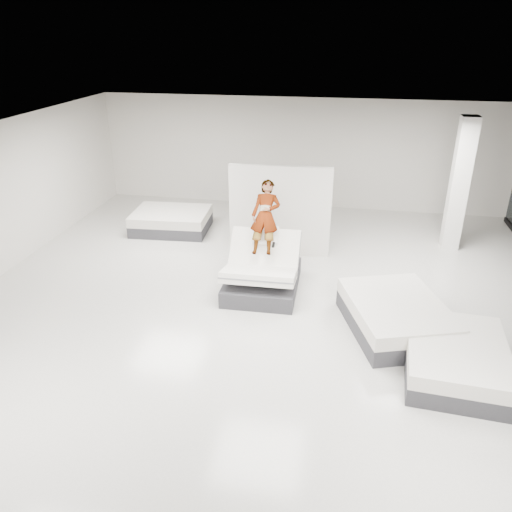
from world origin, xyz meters
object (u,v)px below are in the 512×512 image
at_px(person, 265,230).
at_px(flat_bed_left_far, 171,221).
at_px(divider_panel, 280,211).
at_px(flat_bed_right_near, 456,359).
at_px(remote, 273,245).
at_px(flat_bed_right_far, 396,316).
at_px(column, 459,185).
at_px(hero_bed, 263,273).

height_order(person, flat_bed_left_far, person).
bearing_deg(divider_panel, flat_bed_right_near, -51.79).
height_order(remote, flat_bed_right_far, remote).
xyz_separation_m(divider_panel, column, (4.11, 1.18, 0.52)).
xyz_separation_m(divider_panel, flat_bed_left_far, (-3.05, 0.98, -0.81)).
relative_size(hero_bed, flat_bed_left_far, 0.95).
height_order(divider_panel, flat_bed_left_far, divider_panel).
distance_m(person, flat_bed_right_far, 3.11).
distance_m(hero_bed, person, 0.90).
height_order(person, remote, person).
relative_size(person, flat_bed_right_far, 0.63).
relative_size(person, flat_bed_right_near, 0.75).
bearing_deg(remote, person, 122.15).
bearing_deg(remote, hero_bed, 174.66).
xyz_separation_m(hero_bed, person, (-0.01, 0.33, 0.84)).
distance_m(person, column, 5.01).
distance_m(divider_panel, column, 4.31).
relative_size(flat_bed_right_far, flat_bed_right_near, 1.19).
relative_size(remote, flat_bed_right_near, 0.07).
bearing_deg(flat_bed_left_far, column, 1.54).
xyz_separation_m(person, remote, (0.23, -0.35, -0.17)).
bearing_deg(flat_bed_right_near, flat_bed_right_far, 127.18).
bearing_deg(column, flat_bed_right_near, -98.04).
relative_size(hero_bed, remote, 13.90).
bearing_deg(flat_bed_right_near, flat_bed_left_far, 142.05).
bearing_deg(remote, column, 36.52).
distance_m(flat_bed_right_near, flat_bed_left_far, 8.16).
xyz_separation_m(person, flat_bed_left_far, (-2.97, 2.51, -0.95)).
height_order(person, flat_bed_right_near, person).
distance_m(person, divider_panel, 1.53).
xyz_separation_m(remote, divider_panel, (-0.14, 1.87, 0.04)).
bearing_deg(flat_bed_right_far, divider_panel, 130.92).
xyz_separation_m(hero_bed, divider_panel, (0.08, 1.86, 0.70)).
bearing_deg(hero_bed, divider_panel, 87.48).
distance_m(divider_panel, flat_bed_left_far, 3.31).
bearing_deg(divider_panel, flat_bed_left_far, 160.45).
xyz_separation_m(flat_bed_right_far, flat_bed_right_near, (0.84, -1.11, -0.02)).
distance_m(flat_bed_right_far, flat_bed_left_far, 6.82).
height_order(divider_panel, flat_bed_right_far, divider_panel).
bearing_deg(column, flat_bed_left_far, -178.46).
height_order(flat_bed_right_far, flat_bed_right_near, flat_bed_right_far).
xyz_separation_m(remote, flat_bed_right_near, (3.24, -2.16, -0.77)).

